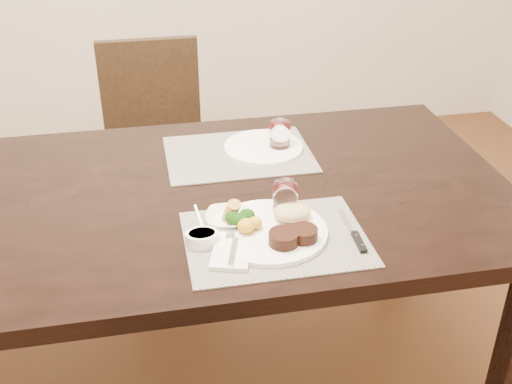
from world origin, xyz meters
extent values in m
plane|color=#4E2919|center=(0.00, 0.00, 0.00)|extent=(4.50, 4.50, 0.00)
cube|color=black|center=(0.00, 0.00, 0.72)|extent=(2.00, 1.00, 0.05)
cube|color=black|center=(0.92, 0.42, 0.35)|extent=(0.08, 0.08, 0.70)
cube|color=black|center=(0.00, 0.85, 0.43)|extent=(0.42, 0.42, 0.04)
cube|color=black|center=(-0.18, 0.67, 0.21)|extent=(0.04, 0.04, 0.41)
cube|color=black|center=(0.18, 0.67, 0.21)|extent=(0.04, 0.04, 0.41)
cube|color=black|center=(-0.18, 1.03, 0.21)|extent=(0.04, 0.04, 0.41)
cube|color=black|center=(0.18, 1.03, 0.21)|extent=(0.04, 0.04, 0.41)
cube|color=black|center=(0.00, 1.04, 0.68)|extent=(0.42, 0.04, 0.45)
cube|color=gray|center=(0.25, -0.28, 0.75)|extent=(0.46, 0.34, 0.00)
cube|color=gray|center=(0.24, 0.22, 0.75)|extent=(0.46, 0.34, 0.00)
cylinder|color=white|center=(0.24, -0.25, 0.76)|extent=(0.30, 0.30, 0.01)
cylinder|color=black|center=(0.26, -0.32, 0.78)|extent=(0.08, 0.08, 0.03)
cylinder|color=black|center=(0.32, -0.31, 0.78)|extent=(0.07, 0.07, 0.03)
ellipsoid|color=tan|center=(0.31, -0.21, 0.79)|extent=(0.10, 0.08, 0.04)
ellipsoid|color=#163C0B|center=(0.17, -0.22, 0.79)|extent=(0.05, 0.05, 0.04)
ellipsoid|color=orange|center=(0.18, -0.25, 0.79)|extent=(0.05, 0.05, 0.04)
cube|color=silver|center=(0.13, -0.31, 0.76)|extent=(0.13, 0.18, 0.01)
cube|color=white|center=(0.13, -0.33, 0.77)|extent=(0.05, 0.12, 0.00)
cube|color=white|center=(0.14, -0.25, 0.77)|extent=(0.03, 0.05, 0.00)
cube|color=white|center=(0.45, -0.24, 0.76)|extent=(0.02, 0.12, 0.00)
cube|color=black|center=(0.45, -0.34, 0.76)|extent=(0.02, 0.09, 0.01)
imported|color=white|center=(0.15, -0.18, 0.77)|extent=(0.14, 0.14, 0.03)
cylinder|color=#A77E34|center=(0.15, -0.18, 0.79)|extent=(0.04, 0.04, 0.04)
cylinder|color=white|center=(0.07, -0.26, 0.77)|extent=(0.08, 0.08, 0.03)
cylinder|color=#0C360D|center=(0.07, -0.26, 0.78)|extent=(0.07, 0.07, 0.01)
cube|color=white|center=(0.07, -0.21, 0.80)|extent=(0.01, 0.06, 0.04)
cylinder|color=white|center=(0.30, -0.16, 0.80)|extent=(0.07, 0.07, 0.09)
cylinder|color=#390507|center=(0.30, -0.16, 0.77)|extent=(0.06, 0.06, 0.02)
cylinder|color=white|center=(0.33, 0.24, 0.76)|extent=(0.25, 0.25, 0.01)
cylinder|color=white|center=(0.38, 0.23, 0.80)|extent=(0.07, 0.07, 0.09)
cylinder|color=#390507|center=(0.38, 0.23, 0.77)|extent=(0.06, 0.06, 0.02)
camera|label=1|loc=(-0.06, -1.59, 1.67)|focal=45.00mm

